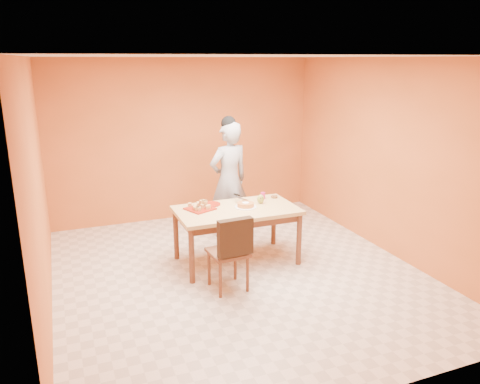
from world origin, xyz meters
name	(u,v)px	position (x,y,z in m)	size (l,w,h in m)	color
floor	(239,274)	(0.00, 0.00, 0.00)	(5.00, 5.00, 0.00)	silver
ceiling	(239,56)	(0.00, 0.00, 2.70)	(5.00, 5.00, 0.00)	white
wall_back	(185,140)	(0.00, 2.50, 1.35)	(4.50, 4.50, 0.00)	orange
wall_left	(38,191)	(-2.25, 0.00, 1.35)	(5.00, 5.00, 0.00)	orange
wall_right	(390,158)	(2.25, 0.00, 1.35)	(5.00, 5.00, 0.00)	orange
dining_table	(237,215)	(0.11, 0.38, 0.67)	(1.60, 0.90, 0.76)	#DEC374
dining_chair	(229,251)	(-0.26, -0.33, 0.49)	(0.46, 0.53, 0.95)	brown
pastry_pile	(200,205)	(-0.35, 0.52, 0.83)	(0.29, 0.29, 0.09)	#DCAF5E
person	(229,180)	(0.36, 1.32, 0.89)	(0.65, 0.43, 1.79)	#949497
pastry_platter	(200,209)	(-0.35, 0.52, 0.77)	(0.32, 0.32, 0.02)	maroon
red_dinner_plate	(211,204)	(-0.15, 0.66, 0.77)	(0.26, 0.26, 0.02)	maroon
white_cake_plate	(246,207)	(0.25, 0.38, 0.77)	(0.29, 0.29, 0.01)	white
sponge_cake	(246,205)	(0.25, 0.38, 0.80)	(0.22, 0.22, 0.05)	orange
cake_server	(241,199)	(0.26, 0.56, 0.83)	(0.05, 0.24, 0.01)	silver
egg_ornament	(261,199)	(0.50, 0.47, 0.82)	(0.10, 0.08, 0.13)	olive
magenta_glass	(263,196)	(0.63, 0.66, 0.81)	(0.06, 0.06, 0.09)	#B51B5B
checker_tin	(274,197)	(0.79, 0.64, 0.77)	(0.10, 0.10, 0.03)	#391C0F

